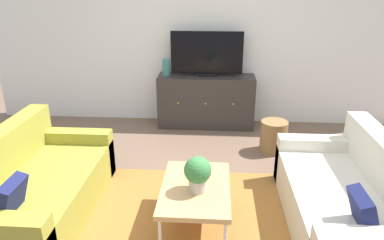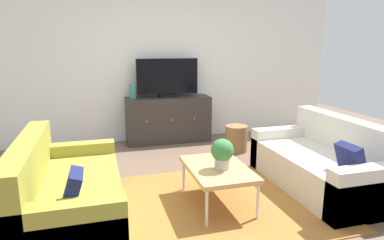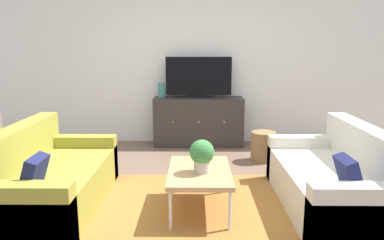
{
  "view_description": "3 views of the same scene",
  "coord_description": "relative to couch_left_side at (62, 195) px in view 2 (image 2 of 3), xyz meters",
  "views": [
    {
      "loc": [
        0.23,
        -2.85,
        2.07
      ],
      "look_at": [
        0.0,
        0.51,
        0.76
      ],
      "focal_mm": 33.7,
      "sensor_mm": 36.0,
      "label": 1
    },
    {
      "loc": [
        -1.08,
        -3.23,
        1.63
      ],
      "look_at": [
        0.0,
        0.51,
        0.76
      ],
      "focal_mm": 31.54,
      "sensor_mm": 36.0,
      "label": 2
    },
    {
      "loc": [
        0.03,
        -3.52,
        1.56
      ],
      "look_at": [
        0.0,
        0.51,
        0.76
      ],
      "focal_mm": 34.48,
      "sensor_mm": 36.0,
      "label": 3
    }
  ],
  "objects": [
    {
      "name": "wicker_basket",
      "position": [
        2.42,
        1.53,
        -0.06
      ],
      "size": [
        0.34,
        0.34,
        0.41
      ],
      "primitive_type": "cylinder",
      "color": "olive",
      "rests_on": "ground_plane"
    },
    {
      "name": "flat_screen_tv",
      "position": [
        1.53,
        2.39,
        0.82
      ],
      "size": [
        1.03,
        0.16,
        0.64
      ],
      "color": "black",
      "rests_on": "tv_console"
    },
    {
      "name": "tv_console",
      "position": [
        1.53,
        2.37,
        0.12
      ],
      "size": [
        1.41,
        0.47,
        0.77
      ],
      "color": "#332D2B",
      "rests_on": "ground_plane"
    },
    {
      "name": "glass_vase",
      "position": [
        0.94,
        2.37,
        0.62
      ],
      "size": [
        0.11,
        0.11,
        0.24
      ],
      "primitive_type": "cylinder",
      "color": "teal",
      "rests_on": "tv_console"
    },
    {
      "name": "area_rug",
      "position": [
        1.44,
        -0.05,
        -0.26
      ],
      "size": [
        2.5,
        1.9,
        0.01
      ],
      "primitive_type": "cube",
      "color": "#9E662D",
      "rests_on": "ground_plane"
    },
    {
      "name": "wall_back",
      "position": [
        1.44,
        2.65,
        1.08
      ],
      "size": [
        6.4,
        0.12,
        2.7
      ],
      "primitive_type": "cube",
      "color": "white",
      "rests_on": "ground_plane"
    },
    {
      "name": "potted_plant",
      "position": [
        1.54,
        -0.13,
        0.32
      ],
      "size": [
        0.23,
        0.23,
        0.31
      ],
      "color": "#B7B2A8",
      "rests_on": "coffee_table"
    },
    {
      "name": "couch_right_side",
      "position": [
        2.88,
        0.0,
        0.0
      ],
      "size": [
        0.89,
        1.72,
        0.8
      ],
      "color": "beige",
      "rests_on": "ground_plane"
    },
    {
      "name": "couch_left_side",
      "position": [
        0.0,
        0.0,
        0.0
      ],
      "size": [
        0.89,
        1.72,
        0.8
      ],
      "color": "olive",
      "rests_on": "ground_plane"
    },
    {
      "name": "ground_plane",
      "position": [
        1.44,
        0.1,
        -0.27
      ],
      "size": [
        10.0,
        10.0,
        0.0
      ],
      "primitive_type": "plane",
      "color": "brown"
    },
    {
      "name": "coffee_table",
      "position": [
        1.52,
        -0.07,
        0.11
      ],
      "size": [
        0.59,
        0.9,
        0.41
      ],
      "color": "tan",
      "rests_on": "ground_plane"
    }
  ]
}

